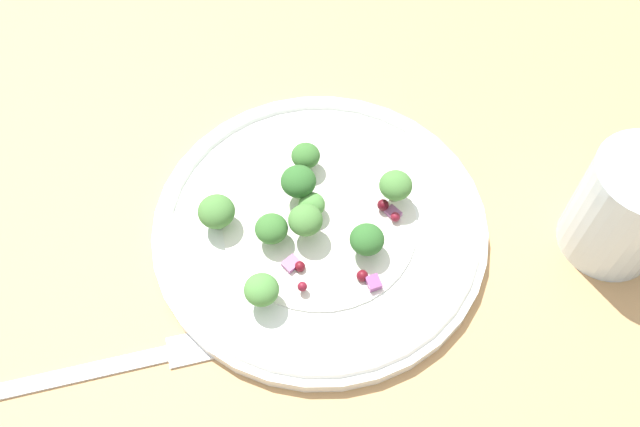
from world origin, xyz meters
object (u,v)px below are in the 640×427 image
broccoli_floret_2 (312,205)px  fork (107,367)px  broccoli_floret_1 (298,182)px  water_glass (626,208)px  plate (320,225)px  broccoli_floret_0 (217,212)px

broccoli_floret_2 → fork: 19.69cm
broccoli_floret_1 → broccoli_floret_2: 2.11cm
water_glass → plate: bearing=-98.7°
plate → broccoli_floret_0: broccoli_floret_0 is taller
plate → broccoli_floret_0: size_ratio=9.07×
broccoli_floret_0 → water_glass: 31.51cm
broccoli_floret_2 → broccoli_floret_1: bearing=-152.4°
broccoli_floret_2 → plate: bearing=31.5°
broccoli_floret_0 → plate: bearing=84.2°
broccoli_floret_0 → broccoli_floret_1: bearing=104.7°
broccoli_floret_1 → plate: bearing=29.0°
plate → broccoli_floret_2: size_ratio=12.45×
fork → broccoli_floret_0: bearing=140.5°
broccoli_floret_0 → fork: bearing=-39.5°
broccoli_floret_0 → broccoli_floret_1: 6.91cm
broccoli_floret_0 → broccoli_floret_2: broccoli_floret_0 is taller
fork → water_glass: (-6.30, 39.95, 4.52)cm
plate → broccoli_floret_1: 4.02cm
broccoli_floret_1 → water_glass: water_glass is taller
broccoli_floret_0 → water_glass: size_ratio=0.31×
plate → broccoli_floret_1: size_ratio=9.36×
broccoli_floret_2 → water_glass: water_glass is taller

